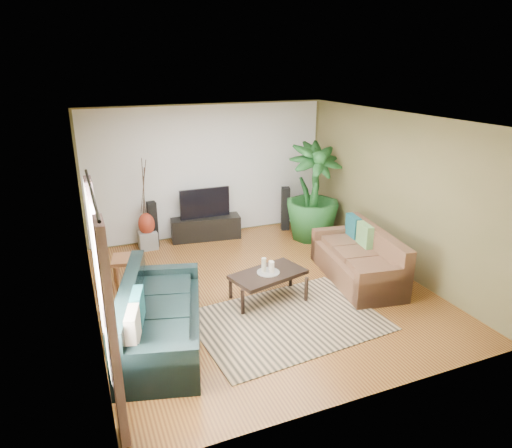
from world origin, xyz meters
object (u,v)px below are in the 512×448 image
coffee_table (268,286)px  speaker_right (285,209)px  sofa_right (357,256)px  pedestal (148,240)px  vase (147,224)px  television (205,203)px  side_table (129,272)px  tv_stand (206,228)px  speaker_left (153,224)px  sofa_left (161,313)px  potted_plant (313,192)px

coffee_table → speaker_right: bearing=44.8°
sofa_right → pedestal: size_ratio=5.68×
pedestal → vase: vase is taller
television → side_table: bearing=-138.2°
television → side_table: (-1.76, -1.57, -0.52)m
tv_stand → television: television is taller
sofa_right → coffee_table: 1.67m
speaker_left → speaker_right: speaker_right is taller
sofa_left → potted_plant: 4.46m
tv_stand → pedestal: bearing=-169.1°
potted_plant → speaker_right: bearing=112.2°
sofa_left → speaker_right: (3.33, 3.24, 0.05)m
sofa_right → speaker_right: speaker_right is taller
tv_stand → potted_plant: 2.31m
pedestal → speaker_right: bearing=-1.0°
sofa_right → vase: size_ratio=4.44×
speaker_right → potted_plant: bearing=-49.5°
potted_plant → pedestal: potted_plant is taller
pedestal → television: bearing=3.2°
potted_plant → pedestal: (-3.23, 0.73, -0.81)m
sofa_right → speaker_left: (-2.87, 2.77, 0.03)m
television → speaker_right: size_ratio=1.09×
sofa_left → sofa_right: (3.37, 0.59, 0.00)m
coffee_table → potted_plant: 2.90m
sofa_right → coffee_table: size_ratio=1.76×
coffee_table → pedestal: size_ratio=3.22×
coffee_table → pedestal: bearing=101.0°
speaker_left → speaker_right: bearing=-6.4°
sofa_right → speaker_left: speaker_left is taller
tv_stand → side_table: (-1.76, -1.57, 0.02)m
sofa_right → tv_stand: (-1.80, 2.77, -0.19)m
speaker_right → sofa_left: bearing=-117.5°
speaker_right → pedestal: (-2.96, 0.05, -0.30)m
speaker_left → vase: (-0.13, -0.07, 0.05)m
coffee_table → potted_plant: potted_plant is taller
sofa_right → speaker_left: size_ratio=2.15×
sofa_right → coffee_table: bearing=-78.3°
television → sofa_right: bearing=-57.0°
potted_plant → vase: size_ratio=4.44×
sofa_right → tv_stand: bearing=-138.3°
tv_stand → television: bearing=0.0°
speaker_right → potted_plant: potted_plant is taller
coffee_table → vase: bearing=101.0°
coffee_table → tv_stand: 2.86m
television → side_table: 2.42m
speaker_right → side_table: bearing=-139.2°
coffee_table → potted_plant: size_ratio=0.57×
coffee_table → tv_stand: tv_stand is taller
television → vase: size_ratio=2.32×
tv_stand → speaker_right: bearing=3.9°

